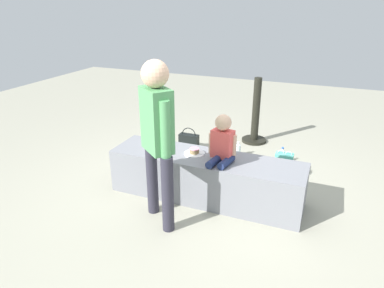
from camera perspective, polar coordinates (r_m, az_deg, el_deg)
ground_plane at (r=3.83m, az=2.23°, el=-8.62°), size 12.00×12.00×0.00m
concrete_ledge at (r=3.71m, az=2.28°, el=-5.47°), size 2.03×0.53×0.48m
child_seated at (r=3.44m, az=4.99°, el=0.42°), size 0.28×0.33×0.48m
adult_standing at (r=3.05m, az=-5.71°, el=2.23°), size 0.38×0.34×1.54m
cake_plate at (r=3.66m, az=0.40°, el=-1.34°), size 0.22×0.22×0.07m
gift_bag at (r=4.39m, az=14.76°, el=-3.10°), size 0.21×0.13×0.30m
railing_post at (r=5.21m, az=10.33°, el=4.01°), size 0.36×0.36×0.97m
water_bottle_near_gift at (r=4.66m, az=14.50°, el=-1.92°), size 0.06×0.06×0.23m
water_bottle_far_side at (r=4.77m, az=7.52°, el=-0.91°), size 0.08×0.08×0.21m
handbag_black_leather at (r=4.91m, az=-0.52°, el=0.37°), size 0.28×0.11×0.33m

